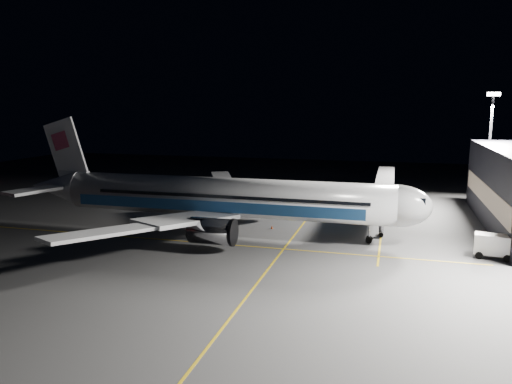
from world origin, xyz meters
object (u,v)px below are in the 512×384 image
at_px(safety_cone_b, 272,227).
at_px(baggage_tug, 209,197).
at_px(floodlight_mast_north, 490,138).
at_px(safety_cone_c, 209,209).
at_px(jet_bridge, 385,189).
at_px(airliner, 218,198).
at_px(service_truck, 499,246).
at_px(safety_cone_a, 251,211).

bearing_deg(safety_cone_b, baggage_tug, 133.42).
height_order(floodlight_mast_north, safety_cone_c, floodlight_mast_north).
relative_size(jet_bridge, safety_cone_b, 65.72).
distance_m(baggage_tug, safety_cone_b, 24.55).
bearing_deg(floodlight_mast_north, jet_bridge, -142.26).
xyz_separation_m(floodlight_mast_north, safety_cone_c, (-47.83, -17.99, -12.09)).
xyz_separation_m(airliner, safety_cone_c, (-6.76, 14.00, -4.88)).
bearing_deg(safety_cone_b, service_truck, -13.20).
xyz_separation_m(jet_bridge, service_truck, (14.01, -21.10, -3.02)).
xyz_separation_m(service_truck, safety_cone_a, (-36.19, 17.04, -1.29)).
distance_m(airliner, jet_bridge, 29.31).
distance_m(floodlight_mast_north, baggage_tug, 53.13).
relative_size(jet_bridge, safety_cone_a, 63.48).
xyz_separation_m(airliner, floodlight_mast_north, (41.08, 31.99, 7.21)).
xyz_separation_m(jet_bridge, baggage_tug, (-32.87, 3.77, -3.72)).
relative_size(floodlight_mast_north, service_truck, 3.43).
relative_size(floodlight_mast_north, safety_cone_b, 39.55).
bearing_deg(safety_cone_a, safety_cone_c, 180.00).
distance_m(airliner, baggage_tug, 24.30).
relative_size(baggage_tug, safety_cone_a, 5.15).
height_order(airliner, baggage_tug, airliner).
distance_m(baggage_tug, safety_cone_a, 13.26).
bearing_deg(safety_cone_c, service_truck, -21.24).
relative_size(service_truck, baggage_tug, 2.16).
bearing_deg(safety_cone_c, safety_cone_a, 0.00).
height_order(jet_bridge, baggage_tug, jet_bridge).
bearing_deg(safety_cone_a, airliner, -93.65).
distance_m(jet_bridge, safety_cone_c, 30.41).
bearing_deg(jet_bridge, floodlight_mast_north, 37.74).
xyz_separation_m(floodlight_mast_north, service_truck, (-3.99, -35.03, -10.81)).
relative_size(airliner, service_truck, 10.20).
bearing_deg(baggage_tug, jet_bridge, -0.10).
relative_size(airliner, safety_cone_b, 117.46).
height_order(jet_bridge, service_truck, jet_bridge).
distance_m(service_truck, safety_cone_c, 47.05).
relative_size(floodlight_mast_north, safety_cone_c, 36.62).
height_order(service_truck, safety_cone_b, service_truck).
height_order(jet_bridge, safety_cone_a, jet_bridge).
relative_size(floodlight_mast_north, baggage_tug, 7.41).
bearing_deg(jet_bridge, airliner, -141.96).
distance_m(safety_cone_b, safety_cone_c, 17.07).
xyz_separation_m(airliner, jet_bridge, (23.08, 18.06, -0.58)).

